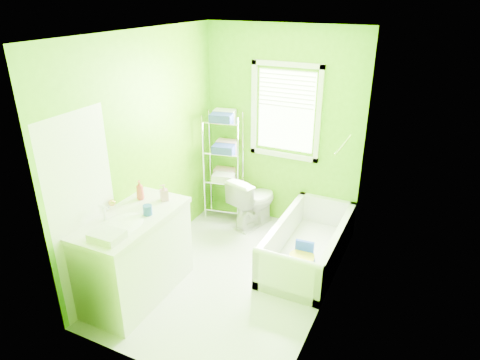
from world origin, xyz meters
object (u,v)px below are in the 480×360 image
at_px(toilet, 253,201).
at_px(wire_shelf_unit, 225,155).
at_px(bathtub, 308,249).
at_px(vanity, 135,254).

relative_size(toilet, wire_shelf_unit, 0.47).
height_order(bathtub, vanity, vanity).
xyz_separation_m(toilet, wire_shelf_unit, (-0.45, 0.06, 0.56)).
height_order(vanity, wire_shelf_unit, wire_shelf_unit).
bearing_deg(toilet, bathtub, 168.36).
distance_m(bathtub, wire_shelf_unit, 1.68).
relative_size(vanity, wire_shelf_unit, 0.81).
bearing_deg(toilet, wire_shelf_unit, 9.25).
height_order(bathtub, toilet, toilet).
height_order(toilet, vanity, vanity).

